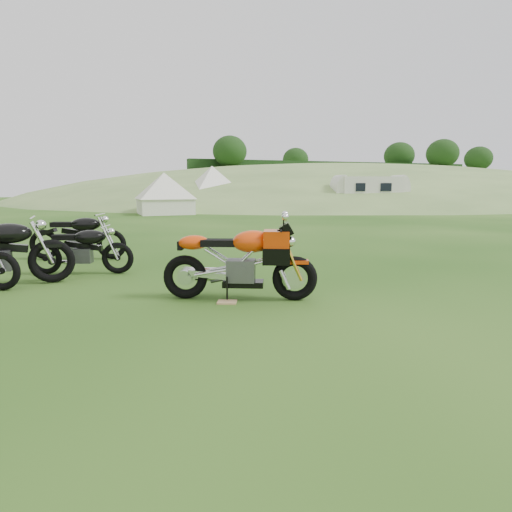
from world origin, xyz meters
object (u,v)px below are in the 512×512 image
object	(u,v)px
plywood_board	(227,302)
vintage_moto_d	(77,235)
vintage_moto_a	(81,248)
tent_left	(165,192)
caravan	(369,193)
sport_motorcycle	(239,256)
tent_mid	(212,188)

from	to	relation	value
plywood_board	vintage_moto_d	xyz separation A→B (m)	(-2.02, 4.28, 0.50)
vintage_moto_a	vintage_moto_d	size ratio (longest dim) A/B	0.89
tent_left	caravan	size ratio (longest dim) A/B	0.61
vintage_moto_a	tent_left	xyz separation A→B (m)	(3.52, 15.77, 0.73)
sport_motorcycle	tent_left	size ratio (longest dim) A/B	0.72
plywood_board	vintage_moto_a	world-z (taller)	vintage_moto_a
vintage_moto_d	tent_left	bearing A→B (deg)	93.67
plywood_board	tent_left	size ratio (longest dim) A/B	0.09
tent_left	vintage_moto_a	bearing A→B (deg)	-104.50
tent_left	tent_mid	xyz separation A→B (m)	(3.77, 4.62, 0.18)
plywood_board	vintage_moto_d	size ratio (longest dim) A/B	0.13
sport_motorcycle	tent_mid	xyz separation A→B (m)	(5.20, 22.89, 0.78)
sport_motorcycle	tent_left	world-z (taller)	tent_left
caravan	tent_mid	bearing A→B (deg)	158.85
sport_motorcycle	plywood_board	distance (m)	0.63
vintage_moto_d	caravan	distance (m)	20.34
plywood_board	vintage_moto_d	distance (m)	4.76
sport_motorcycle	tent_mid	bearing A→B (deg)	100.14
plywood_board	tent_left	bearing A→B (deg)	84.89
plywood_board	vintage_moto_d	bearing A→B (deg)	115.27
caravan	sport_motorcycle	bearing A→B (deg)	-114.37
tent_mid	vintage_moto_a	bearing A→B (deg)	-116.24
tent_mid	caravan	distance (m)	10.17
plywood_board	caravan	size ratio (longest dim) A/B	0.06
tent_left	tent_mid	distance (m)	5.97
tent_left	caravan	bearing A→B (deg)	-7.76
tent_mid	vintage_moto_d	bearing A→B (deg)	-118.21
vintage_moto_a	tent_mid	world-z (taller)	tent_mid
sport_motorcycle	tent_left	bearing A→B (deg)	108.46
sport_motorcycle	tent_left	distance (m)	18.34
vintage_moto_a	caravan	size ratio (longest dim) A/B	0.38
tent_left	vintage_moto_d	bearing A→B (deg)	-106.46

